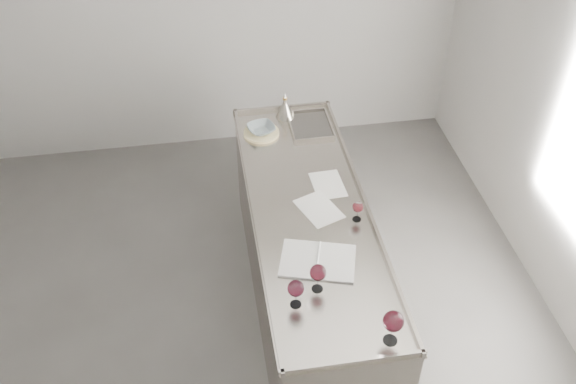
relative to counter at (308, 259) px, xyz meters
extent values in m
cube|color=#4B4946|center=(-0.50, -0.30, -0.48)|extent=(4.50, 5.00, 0.02)
cube|color=#A7A4A2|center=(-0.50, 2.21, 0.93)|extent=(4.50, 0.02, 2.80)
cube|color=gray|center=(0.00, 0.00, -0.01)|extent=(0.75, 2.40, 0.92)
cube|color=gray|center=(0.00, 0.00, 0.46)|extent=(0.77, 2.42, 0.02)
cube|color=gray|center=(0.00, -1.19, 0.48)|extent=(0.77, 0.02, 0.03)
cube|color=gray|center=(0.00, 1.19, 0.48)|extent=(0.77, 0.02, 0.03)
cube|color=gray|center=(-0.37, 0.00, 0.48)|extent=(0.02, 2.42, 0.03)
cube|color=gray|center=(0.36, 0.00, 0.48)|extent=(0.02, 2.42, 0.03)
cube|color=#595654|center=(0.17, 0.92, 0.46)|extent=(0.30, 0.38, 0.01)
cylinder|color=white|center=(-0.23, -0.76, 0.47)|extent=(0.06, 0.06, 0.00)
cylinder|color=white|center=(-0.23, -0.76, 0.52)|extent=(0.01, 0.01, 0.09)
ellipsoid|color=white|center=(-0.23, -0.76, 0.60)|extent=(0.09, 0.09, 0.10)
cylinder|color=#360713|center=(-0.23, -0.76, 0.58)|extent=(0.07, 0.07, 0.02)
cylinder|color=white|center=(-0.09, -0.67, 0.47)|extent=(0.07, 0.07, 0.00)
cylinder|color=white|center=(-0.09, -0.67, 0.52)|extent=(0.01, 0.01, 0.09)
ellipsoid|color=white|center=(-0.09, -0.67, 0.60)|extent=(0.09, 0.09, 0.10)
cylinder|color=#3D0812|center=(-0.09, -0.67, 0.58)|extent=(0.07, 0.07, 0.02)
cylinder|color=white|center=(0.22, -1.08, 0.47)|extent=(0.08, 0.08, 0.00)
cylinder|color=white|center=(0.22, -1.08, 0.52)|extent=(0.01, 0.01, 0.10)
ellipsoid|color=white|center=(0.22, -1.08, 0.63)|extent=(0.11, 0.11, 0.12)
cylinder|color=#380711|center=(0.22, -1.08, 0.60)|extent=(0.08, 0.08, 0.02)
cylinder|color=white|center=(0.27, -0.14, 0.47)|extent=(0.06, 0.06, 0.00)
cylinder|color=white|center=(0.27, -0.14, 0.51)|extent=(0.01, 0.01, 0.07)
ellipsoid|color=white|center=(0.27, -0.14, 0.57)|extent=(0.07, 0.07, 0.07)
cylinder|color=#3A080C|center=(0.27, -0.14, 0.56)|extent=(0.05, 0.05, 0.02)
cube|color=white|center=(-0.15, -0.43, 0.47)|extent=(0.29, 0.35, 0.01)
cube|color=white|center=(0.07, -0.50, 0.47)|extent=(0.29, 0.35, 0.01)
cylinder|color=white|center=(-0.04, -0.46, 0.48)|extent=(0.10, 0.30, 0.01)
cube|color=silver|center=(0.16, 0.22, 0.47)|extent=(0.22, 0.30, 0.00)
cube|color=silver|center=(0.06, -0.01, 0.47)|extent=(0.32, 0.37, 0.00)
cylinder|color=beige|center=(-0.20, 0.88, 0.48)|extent=(0.27, 0.27, 0.02)
imported|color=#85959B|center=(-0.20, 0.88, 0.51)|extent=(0.25, 0.25, 0.05)
cone|color=#A7A195|center=(0.01, 1.08, 0.53)|extent=(0.15, 0.15, 0.13)
cylinder|color=#A7A195|center=(0.01, 1.08, 0.61)|extent=(0.03, 0.03, 0.03)
cylinder|color=#B27D31|center=(0.01, 1.08, 0.63)|extent=(0.04, 0.04, 0.02)
cone|color=#A7A195|center=(0.01, 1.08, 0.66)|extent=(0.03, 0.03, 0.04)
camera|label=1|loc=(-0.63, -3.02, 3.24)|focal=40.00mm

